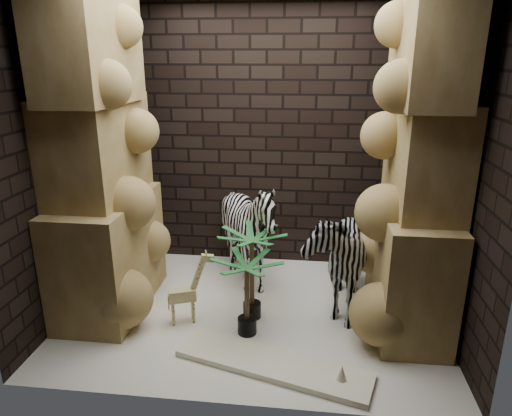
# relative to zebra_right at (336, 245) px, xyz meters

# --- Properties ---
(floor) EXTENTS (3.50, 3.50, 0.00)m
(floor) POSITION_rel_zebra_right_xyz_m (-0.78, -0.26, -0.64)
(floor) COLOR white
(floor) RESTS_ON ground
(wall_back) EXTENTS (3.50, 0.00, 3.50)m
(wall_back) POSITION_rel_zebra_right_xyz_m (-0.78, 0.99, 0.86)
(wall_back) COLOR black
(wall_back) RESTS_ON ground
(wall_front) EXTENTS (3.50, 0.00, 3.50)m
(wall_front) POSITION_rel_zebra_right_xyz_m (-0.78, -1.51, 0.86)
(wall_front) COLOR black
(wall_front) RESTS_ON ground
(wall_left) EXTENTS (0.00, 3.00, 3.00)m
(wall_left) POSITION_rel_zebra_right_xyz_m (-2.53, -0.26, 0.86)
(wall_left) COLOR black
(wall_left) RESTS_ON ground
(wall_right) EXTENTS (0.00, 3.00, 3.00)m
(wall_right) POSITION_rel_zebra_right_xyz_m (0.97, -0.26, 0.86)
(wall_right) COLOR black
(wall_right) RESTS_ON ground
(rock_pillar_left) EXTENTS (0.68, 1.30, 3.00)m
(rock_pillar_left) POSITION_rel_zebra_right_xyz_m (-2.18, -0.26, 0.86)
(rock_pillar_left) COLOR tan
(rock_pillar_left) RESTS_ON floor
(rock_pillar_right) EXTENTS (0.58, 1.25, 3.00)m
(rock_pillar_right) POSITION_rel_zebra_right_xyz_m (0.64, -0.26, 0.86)
(rock_pillar_right) COLOR tan
(rock_pillar_right) RESTS_ON floor
(zebra_right) EXTENTS (0.67, 1.12, 1.28)m
(zebra_right) POSITION_rel_zebra_right_xyz_m (0.00, 0.00, 0.00)
(zebra_right) COLOR white
(zebra_right) RESTS_ON floor
(zebra_left) EXTENTS (1.29, 1.45, 1.11)m
(zebra_left) POSITION_rel_zebra_right_xyz_m (-0.89, 0.32, -0.08)
(zebra_left) COLOR white
(zebra_left) RESTS_ON floor
(giraffe_toy) EXTENTS (0.39, 0.25, 0.72)m
(giraffe_toy) POSITION_rel_zebra_right_xyz_m (-1.40, -0.50, -0.28)
(giraffe_toy) COLOR #D3C87F
(giraffe_toy) RESTS_ON floor
(palm_front) EXTENTS (0.36, 0.36, 0.88)m
(palm_front) POSITION_rel_zebra_right_xyz_m (-0.78, -0.34, -0.20)
(palm_front) COLOR #115F27
(palm_front) RESTS_ON floor
(palm_back) EXTENTS (0.36, 0.36, 0.74)m
(palm_back) POSITION_rel_zebra_right_xyz_m (-0.79, -0.61, -0.27)
(palm_back) COLOR #115F27
(palm_back) RESTS_ON floor
(surfboard) EXTENTS (1.63, 0.82, 0.05)m
(surfboard) POSITION_rel_zebra_right_xyz_m (-0.52, -1.05, -0.61)
(surfboard) COLOR #F8F2CD
(surfboard) RESTS_ON floor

